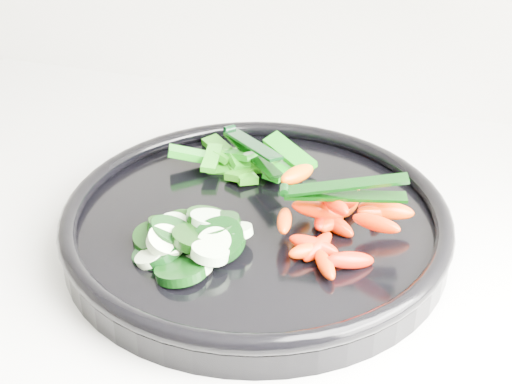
% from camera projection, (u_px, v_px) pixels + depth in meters
% --- Properties ---
extents(veggie_tray, '(0.40, 0.40, 0.04)m').
position_uv_depth(veggie_tray, '(256.00, 222.00, 0.69)').
color(veggie_tray, black).
rests_on(veggie_tray, counter).
extents(cucumber_pile, '(0.12, 0.13, 0.04)m').
position_uv_depth(cucumber_pile, '(187.00, 237.00, 0.65)').
color(cucumber_pile, black).
rests_on(cucumber_pile, veggie_tray).
extents(carrot_pile, '(0.14, 0.15, 0.05)m').
position_uv_depth(carrot_pile, '(337.00, 219.00, 0.66)').
color(carrot_pile, '#F61400').
rests_on(carrot_pile, veggie_tray).
extents(pepper_pile, '(0.16, 0.10, 0.04)m').
position_uv_depth(pepper_pile, '(244.00, 161.00, 0.77)').
color(pepper_pile, '#236B0A').
rests_on(pepper_pile, veggie_tray).
extents(tong_carrot, '(0.11, 0.04, 0.02)m').
position_uv_depth(tong_carrot, '(342.00, 190.00, 0.64)').
color(tong_carrot, black).
rests_on(tong_carrot, carrot_pile).
extents(tong_pepper, '(0.09, 0.09, 0.02)m').
position_uv_depth(tong_pepper, '(250.00, 148.00, 0.76)').
color(tong_pepper, black).
rests_on(tong_pepper, pepper_pile).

